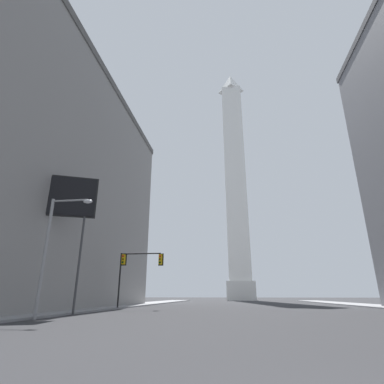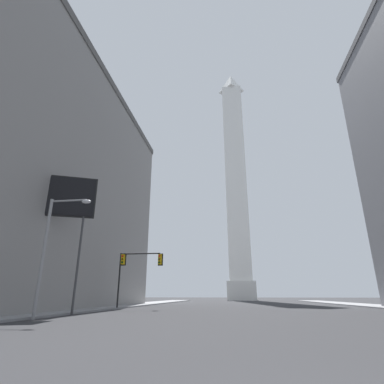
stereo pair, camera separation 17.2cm
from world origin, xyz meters
name	(u,v)px [view 2 (the right image)]	position (x,y,z in m)	size (l,w,h in m)	color
sidewalk_left	(100,308)	(-16.46, 30.84, 0.07)	(5.00, 102.81, 0.15)	gray
obelisk	(236,177)	(0.00, 85.68, 36.52)	(7.82, 7.82, 75.60)	silver
traffic_light_mid_left	(134,266)	(-12.60, 29.99, 4.52)	(5.06, 0.52, 5.92)	black
street_lamp	(52,241)	(-13.27, 15.20, 4.75)	(2.96, 0.36, 7.66)	gray
billboard_sign	(64,201)	(-15.14, 18.88, 8.73)	(4.57, 2.10, 10.90)	#3F3F42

